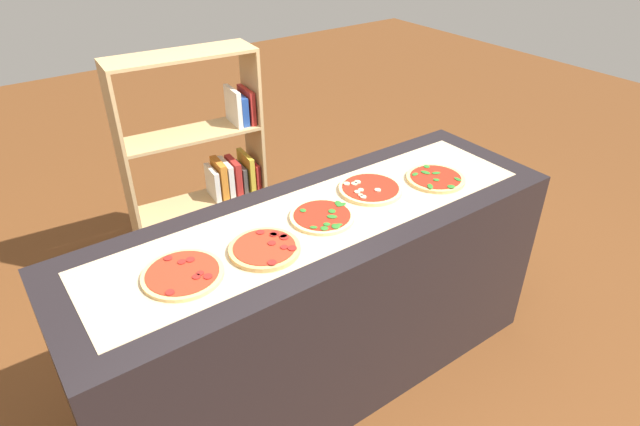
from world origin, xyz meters
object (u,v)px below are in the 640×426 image
pizza_pepperoni_0 (183,274)px  pizza_spinach_4 (435,178)px  pizza_mushroom_3 (370,189)px  pizza_spinach_2 (322,216)px  bookshelf (213,175)px  pizza_pepperoni_1 (265,249)px

pizza_pepperoni_0 → pizza_spinach_4: bearing=-0.9°
pizza_mushroom_3 → pizza_pepperoni_0: bearing=-175.0°
pizza_pepperoni_0 → pizza_mushroom_3: size_ratio=1.01×
pizza_spinach_2 → bookshelf: size_ratio=0.20×
pizza_pepperoni_0 → bookshelf: bearing=61.0°
pizza_pepperoni_0 → pizza_pepperoni_1: 0.32m
pizza_pepperoni_1 → pizza_pepperoni_0: bearing=172.8°
bookshelf → pizza_spinach_2: bearing=-91.9°
pizza_spinach_2 → pizza_mushroom_3: (0.32, 0.06, 0.00)m
pizza_spinach_2 → pizza_spinach_4: size_ratio=1.00×
pizza_pepperoni_1 → pizza_spinach_2: pizza_pepperoni_1 is taller
pizza_pepperoni_1 → pizza_mushroom_3: (0.64, 0.12, -0.00)m
pizza_pepperoni_0 → pizza_spinach_4: pizza_spinach_4 is taller
pizza_spinach_4 → bookshelf: 1.43m
pizza_pepperoni_0 → bookshelf: bookshelf is taller
pizza_pepperoni_0 → pizza_spinach_2: 0.64m
pizza_pepperoni_1 → pizza_spinach_4: pizza_pepperoni_1 is taller
pizza_pepperoni_0 → pizza_mushroom_3: 0.96m
pizza_pepperoni_0 → pizza_pepperoni_1: size_ratio=1.07×
pizza_pepperoni_1 → bookshelf: bookshelf is taller
pizza_spinach_2 → pizza_pepperoni_0: bearing=-178.2°
pizza_pepperoni_0 → pizza_spinach_2: bearing=1.8°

